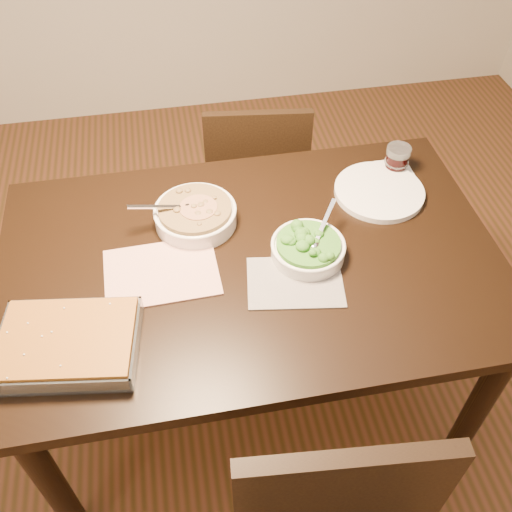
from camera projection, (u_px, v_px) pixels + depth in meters
ground at (252, 393)px, 2.14m from camera, size 4.00×4.00×0.00m
table at (251, 280)px, 1.66m from camera, size 1.40×0.90×0.75m
magazine_a at (161, 272)px, 1.55m from camera, size 0.31×0.23×0.01m
magazine_b at (295, 282)px, 1.53m from camera, size 0.28×0.22×0.00m
coaster at (395, 170)px, 1.85m from camera, size 0.11×0.11×0.00m
stew_bowl at (195, 214)px, 1.66m from camera, size 0.27×0.24×0.09m
broccoli_bowl at (308, 248)px, 1.57m from camera, size 0.21×0.22×0.08m
baking_dish at (68, 344)px, 1.36m from camera, size 0.36×0.29×0.06m
wine_tumbler at (397, 158)px, 1.82m from camera, size 0.08×0.08×0.09m
dinner_plate at (379, 191)px, 1.77m from camera, size 0.28×0.28×0.02m
chair_far at (256, 176)px, 2.29m from camera, size 0.43×0.43×0.82m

